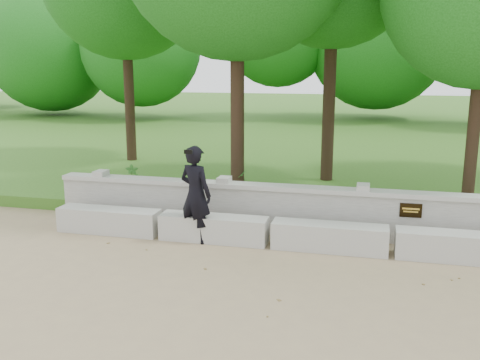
{
  "coord_description": "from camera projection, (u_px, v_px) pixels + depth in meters",
  "views": [
    {
      "loc": [
        -0.4,
        -6.66,
        3.02
      ],
      "look_at": [
        -2.54,
        1.95,
        1.1
      ],
      "focal_mm": 40.0,
      "sensor_mm": 36.0,
      "label": 1
    }
  ],
  "objects": [
    {
      "name": "ground",
      "position": [
        395.0,
        305.0,
        6.86
      ],
      "size": [
        80.0,
        80.0,
        0.0
      ],
      "primitive_type": "plane",
      "color": "#99845D",
      "rests_on": "ground"
    },
    {
      "name": "shrub_a",
      "position": [
        132.0,
        177.0,
        12.15
      ],
      "size": [
        0.35,
        0.34,
        0.56
      ],
      "primitive_type": "imported",
      "rotation": [
        0.0,
        0.0,
        0.69
      ],
      "color": "#326D25",
      "rests_on": "lawn"
    },
    {
      "name": "man_main",
      "position": [
        196.0,
        194.0,
        9.16
      ],
      "size": [
        0.72,
        0.67,
        1.69
      ],
      "color": "black",
      "rests_on": "ground"
    },
    {
      "name": "concrete_bench",
      "position": [
        392.0,
        242.0,
        8.61
      ],
      "size": [
        11.9,
        0.45,
        0.45
      ],
      "color": "beige",
      "rests_on": "ground"
    },
    {
      "name": "parapet_wall",
      "position": [
        391.0,
        216.0,
        9.23
      ],
      "size": [
        12.5,
        0.35,
        0.9
      ],
      "color": "beige",
      "rests_on": "ground"
    },
    {
      "name": "shrub_d",
      "position": [
        242.0,
        182.0,
        11.59
      ],
      "size": [
        0.35,
        0.37,
        0.54
      ],
      "primitive_type": "imported",
      "rotation": [
        0.0,
        0.0,
        5.01
      ],
      "color": "#326D25",
      "rests_on": "lawn"
    },
    {
      "name": "lawn",
      "position": [
        382.0,
        143.0,
        20.11
      ],
      "size": [
        40.0,
        22.0,
        0.25
      ],
      "primitive_type": "cube",
      "color": "#365E1D",
      "rests_on": "ground"
    }
  ]
}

